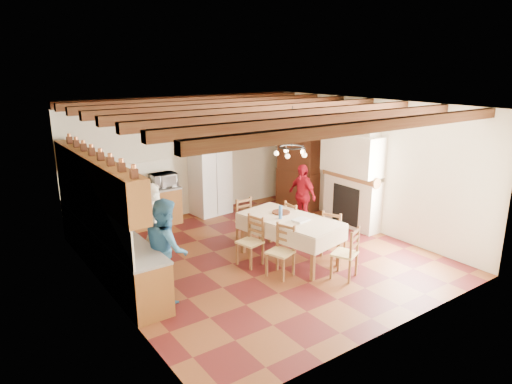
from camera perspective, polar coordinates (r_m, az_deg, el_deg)
floor at (r=9.29m, az=0.57°, el=-8.01°), size 6.00×6.50×0.02m
ceiling at (r=8.53m, az=0.63°, el=10.88°), size 6.00×6.50×0.02m
wall_back at (r=11.53m, az=-8.96°, el=4.40°), size 6.00×0.02×3.00m
wall_front at (r=6.56m, az=17.58°, el=-4.97°), size 6.00×0.02×3.00m
wall_left at (r=7.51m, az=-18.39°, el=-2.41°), size 0.02×6.50×3.00m
wall_right at (r=10.79m, az=13.70°, el=3.36°), size 0.02×6.50×3.00m
ceiling_beams at (r=8.54m, az=0.62°, el=10.21°), size 6.00×6.30×0.16m
lower_cabinets_left at (r=8.90m, az=-17.92°, el=-6.86°), size 0.60×4.30×0.86m
lower_cabinets_back at (r=10.93m, az=-15.27°, el=-2.40°), size 2.30×0.60×0.86m
countertop_left at (r=8.74m, az=-18.17°, el=-4.13°), size 0.62×4.30×0.04m
countertop_back at (r=10.81m, az=-15.44°, el=-0.14°), size 2.34×0.62×0.04m
backsplash_left at (r=8.57m, az=-20.16°, el=-2.45°), size 0.03×4.30×0.60m
backsplash_back at (r=10.99m, az=-16.08°, el=1.80°), size 2.30×0.03×0.60m
upper_cabinets at (r=8.44m, az=-19.54°, el=1.93°), size 0.35×4.20×0.70m
fireplace at (r=10.73m, az=11.84°, el=2.86°), size 0.56×1.60×2.80m
wall_picture at (r=12.19m, az=-2.40°, el=6.87°), size 0.34×0.03×0.42m
refrigerator at (r=11.67m, az=-5.84°, el=1.70°), size 0.98×0.83×1.83m
hutch at (r=12.13m, az=5.38°, el=3.28°), size 0.69×1.30×2.25m
dining_table at (r=8.87m, az=4.26°, el=-3.77°), size 1.36×2.13×0.86m
chandelier at (r=8.49m, az=4.47°, el=5.63°), size 0.47×0.47×0.03m
chair_left_near at (r=8.28m, az=3.06°, el=-7.41°), size 0.51×0.52×0.96m
chair_left_far at (r=8.72m, az=-0.77°, el=-6.17°), size 0.48×0.50×0.96m
chair_right_near at (r=9.27m, az=9.72°, el=-5.05°), size 0.53×0.54×0.96m
chair_right_far at (r=9.69m, az=5.10°, el=-3.93°), size 0.42×0.44×0.96m
chair_end_near at (r=8.37m, az=11.03°, el=-7.44°), size 0.55×0.54×0.96m
chair_end_far at (r=9.77m, az=-0.94°, el=-3.69°), size 0.44×0.42×0.96m
person_man at (r=8.06m, az=-12.43°, el=-5.17°), size 0.65×0.78×1.82m
person_woman_blue at (r=7.59m, az=-11.12°, el=-6.96°), size 0.82×0.95×1.69m
person_woman_red at (r=10.84m, az=5.77°, el=-0.36°), size 0.38×0.87×1.48m
microwave at (r=11.05m, az=-11.51°, el=1.46°), size 0.60×0.41×0.33m
fridge_vase at (r=11.41m, az=-6.50°, el=6.82°), size 0.31×0.31×0.31m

